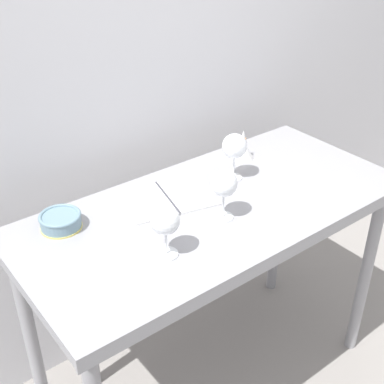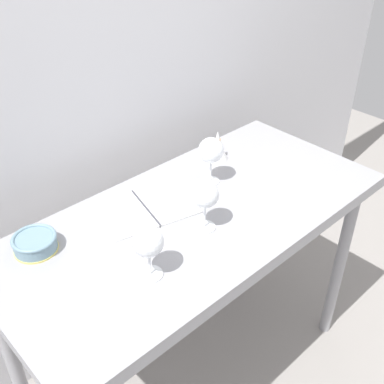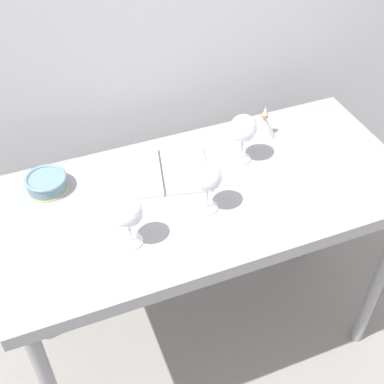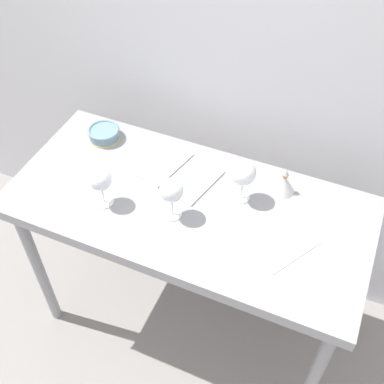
{
  "view_description": "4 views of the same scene",
  "coord_description": "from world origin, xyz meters",
  "views": [
    {
      "loc": [
        -1.0,
        -1.17,
        1.87
      ],
      "look_at": [
        -0.07,
        0.03,
        0.96
      ],
      "focal_mm": 48.57,
      "sensor_mm": 36.0,
      "label": 1
    },
    {
      "loc": [
        -0.88,
        -0.94,
        1.88
      ],
      "look_at": [
        0.02,
        0.03,
        0.96
      ],
      "focal_mm": 44.29,
      "sensor_mm": 36.0,
      "label": 2
    },
    {
      "loc": [
        -0.51,
        -1.16,
        2.08
      ],
      "look_at": [
        -0.07,
        -0.04,
        0.95
      ],
      "focal_mm": 48.83,
      "sensor_mm": 36.0,
      "label": 3
    },
    {
      "loc": [
        0.51,
        -1.14,
        2.29
      ],
      "look_at": [
        0.01,
        0.01,
        0.95
      ],
      "focal_mm": 45.53,
      "sensor_mm": 36.0,
      "label": 4
    }
  ],
  "objects": [
    {
      "name": "open_notebook",
      "position": [
        -0.11,
        0.13,
        0.9
      ],
      "size": [
        0.36,
        0.3,
        0.01
      ],
      "rotation": [
        0.0,
        0.0,
        -0.23
      ],
      "color": "silver",
      "rests_on": "steel_counter"
    },
    {
      "name": "wine_glass_near_left",
      "position": [
        -0.3,
        -0.13,
        1.02
      ],
      "size": [
        0.09,
        0.09,
        0.17
      ],
      "color": "white",
      "rests_on": "steel_counter"
    },
    {
      "name": "wine_glass_far_right",
      "position": [
        0.18,
        0.1,
        1.03
      ],
      "size": [
        0.09,
        0.09,
        0.18
      ],
      "color": "white",
      "rests_on": "steel_counter"
    },
    {
      "name": "ground_plane",
      "position": [
        0.0,
        0.0,
        0.0
      ],
      "size": [
        6.0,
        6.0,
        0.0
      ],
      "primitive_type": "plane",
      "color": "gray"
    },
    {
      "name": "tasting_bowl",
      "position": [
        -0.48,
        0.2,
        0.93
      ],
      "size": [
        0.14,
        0.14,
        0.05
      ],
      "color": "#DBCC66",
      "rests_on": "steel_counter"
    },
    {
      "name": "tasting_sheet_upper",
      "position": [
        0.37,
        -0.05,
        0.9
      ],
      "size": [
        0.28,
        0.29,
        0.0
      ],
      "primitive_type": "cube",
      "rotation": [
        0.0,
        0.0,
        -0.53
      ],
      "color": "white",
      "rests_on": "steel_counter"
    },
    {
      "name": "back_wall",
      "position": [
        0.0,
        0.49,
        1.3
      ],
      "size": [
        3.8,
        0.04,
        2.6
      ],
      "primitive_type": "cube",
      "color": "silver",
      "rests_on": "ground_plane"
    },
    {
      "name": "wine_glass_near_center",
      "position": [
        -0.03,
        -0.08,
        1.03
      ],
      "size": [
        0.09,
        0.09,
        0.18
      ],
      "color": "white",
      "rests_on": "steel_counter"
    },
    {
      "name": "decanter_funnel",
      "position": [
        0.32,
        0.2,
        0.94
      ],
      "size": [
        0.09,
        0.09,
        0.12
      ],
      "color": "silver",
      "rests_on": "steel_counter"
    },
    {
      "name": "steel_counter",
      "position": [
        0.0,
        -0.01,
        0.79
      ],
      "size": [
        1.4,
        0.65,
        0.9
      ],
      "color": "gray",
      "rests_on": "ground_plane"
    }
  ]
}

